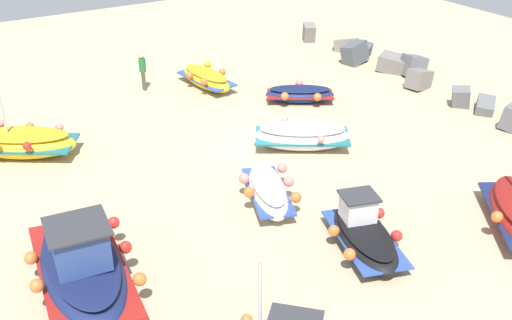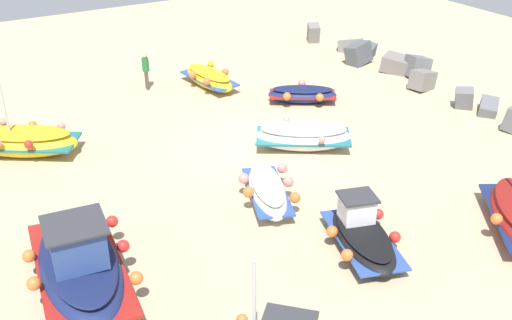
{
  "view_description": "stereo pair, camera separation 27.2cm",
  "coord_description": "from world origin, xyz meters",
  "views": [
    {
      "loc": [
        17.69,
        -11.28,
        10.47
      ],
      "look_at": [
        2.34,
        -1.84,
        0.9
      ],
      "focal_mm": 42.23,
      "sensor_mm": 36.0,
      "label": 1
    },
    {
      "loc": [
        17.83,
        -11.04,
        10.47
      ],
      "look_at": [
        2.34,
        -1.84,
        0.9
      ],
      "focal_mm": 42.23,
      "sensor_mm": 36.0,
      "label": 2
    }
  ],
  "objects": [
    {
      "name": "breakwater_rocks",
      "position": [
        0.29,
        9.83,
        0.44
      ],
      "size": [
        21.23,
        2.74,
        1.36
      ],
      "color": "slate",
      "rests_on": "ground_plane"
    },
    {
      "name": "ground_plane",
      "position": [
        0.0,
        0.0,
        0.0
      ],
      "size": [
        48.4,
        48.4,
        0.0
      ],
      "primitive_type": "plane",
      "color": "tan"
    },
    {
      "name": "fishing_boat_7",
      "position": [
        -2.89,
        3.71,
        0.37
      ],
      "size": [
        2.71,
        3.28,
        0.78
      ],
      "rotation": [
        0.0,
        0.0,
        4.15
      ],
      "color": "navy",
      "rests_on": "ground_plane"
    },
    {
      "name": "fishing_boat_0",
      "position": [
        4.63,
        -8.57,
        0.69
      ],
      "size": [
        5.26,
        2.93,
        2.2
      ],
      "rotation": [
        0.0,
        0.0,
        6.17
      ],
      "color": "navy",
      "rests_on": "ground_plane"
    },
    {
      "name": "fishing_boat_3",
      "position": [
        3.6,
        -2.16,
        0.44
      ],
      "size": [
        3.5,
        2.25,
        0.91
      ],
      "rotation": [
        0.0,
        0.0,
        5.93
      ],
      "color": "white",
      "rests_on": "ground_plane"
    },
    {
      "name": "fishing_boat_5",
      "position": [
        -6.74,
        0.95,
        0.44
      ],
      "size": [
        3.65,
        1.87,
        0.93
      ],
      "rotation": [
        0.0,
        0.0,
        0.12
      ],
      "color": "gold",
      "rests_on": "ground_plane"
    },
    {
      "name": "fishing_boat_1",
      "position": [
        7.13,
        -1.13,
        0.46
      ],
      "size": [
        3.65,
        2.47,
        1.47
      ],
      "rotation": [
        0.0,
        0.0,
        2.84
      ],
      "color": "black",
      "rests_on": "ground_plane"
    },
    {
      "name": "person_walking",
      "position": [
        -7.97,
        -1.74,
        1.02
      ],
      "size": [
        0.32,
        0.32,
        1.77
      ],
      "rotation": [
        0.0,
        0.0,
        4.61
      ],
      "color": "brown",
      "rests_on": "ground_plane"
    },
    {
      "name": "fishing_boat_4",
      "position": [
        0.94,
        1.1,
        0.49
      ],
      "size": [
        3.29,
        3.95,
        0.95
      ],
      "rotation": [
        0.0,
        0.0,
        4.14
      ],
      "color": "white",
      "rests_on": "ground_plane"
    },
    {
      "name": "fishing_boat_2",
      "position": [
        -3.97,
        -8.18,
        0.53
      ],
      "size": [
        3.55,
        4.24,
        3.45
      ],
      "rotation": [
        0.0,
        0.0,
        0.99
      ],
      "color": "gold",
      "rests_on": "ground_plane"
    }
  ]
}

